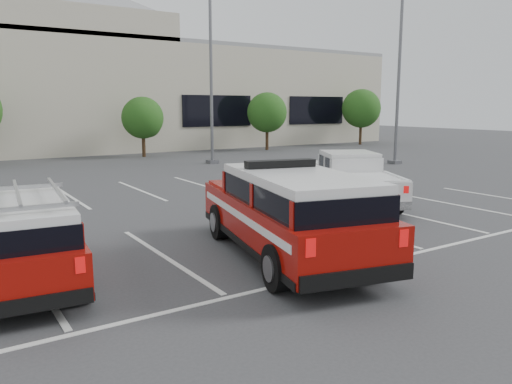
# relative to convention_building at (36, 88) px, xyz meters

# --- Properties ---
(ground) EXTENTS (120.00, 120.00, 0.00)m
(ground) POSITION_rel_convention_building_xyz_m (-0.18, -31.86, -4.72)
(ground) COLOR #37373A
(ground) RESTS_ON ground
(stall_markings) EXTENTS (23.00, 15.00, 0.01)m
(stall_markings) POSITION_rel_convention_building_xyz_m (-0.18, -27.36, -4.71)
(stall_markings) COLOR silver
(stall_markings) RESTS_ON ground
(convention_building) EXTENTS (60.00, 16.99, 13.20)m
(convention_building) POSITION_rel_convention_building_xyz_m (0.00, 0.00, 0.00)
(convention_building) COLOR #B3AB98
(convention_building) RESTS_ON ground
(tree_mid_right) EXTENTS (2.77, 2.77, 3.99)m
(tree_mid_right) POSITION_rel_convention_building_xyz_m (4.91, -9.82, -2.22)
(tree_mid_right) COLOR #3F2B19
(tree_mid_right) RESTS_ON ground
(tree_right) EXTENTS (3.07, 3.07, 4.42)m
(tree_right) POSITION_rel_convention_building_xyz_m (14.91, -9.82, -1.95)
(tree_right) COLOR #3F2B19
(tree_right) RESTS_ON ground
(tree_far_right) EXTENTS (3.37, 3.37, 4.85)m
(tree_far_right) POSITION_rel_convention_building_xyz_m (24.91, -9.82, -1.68)
(tree_far_right) COLOR #3F2B19
(tree_far_right) RESTS_ON ground
(light_pole_mid) EXTENTS (0.90, 0.60, 10.24)m
(light_pole_mid) POSITION_rel_convention_building_xyz_m (6.82, -15.86, 0.47)
(light_pole_mid) COLOR #59595E
(light_pole_mid) RESTS_ON ground
(light_pole_right) EXTENTS (0.90, 0.60, 10.24)m
(light_pole_right) POSITION_rel_convention_building_xyz_m (15.82, -21.86, 0.47)
(light_pole_right) COLOR #59595E
(light_pole_right) RESTS_ON ground
(fire_chief_suv) EXTENTS (3.57, 6.47, 2.15)m
(fire_chief_suv) POSITION_rel_convention_building_xyz_m (-0.55, -33.35, -3.84)
(fire_chief_suv) COLOR #8A0B06
(fire_chief_suv) RESTS_ON ground
(white_pickup) EXTENTS (4.42, 5.99, 1.76)m
(white_pickup) POSITION_rel_convention_building_xyz_m (5.16, -29.39, -4.02)
(white_pickup) COLOR silver
(white_pickup) RESTS_ON ground
(ladder_suv) EXTENTS (2.33, 4.94, 1.88)m
(ladder_suv) POSITION_rel_convention_building_xyz_m (-5.83, -32.00, -3.97)
(ladder_suv) COLOR #8A0B06
(ladder_suv) RESTS_ON ground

